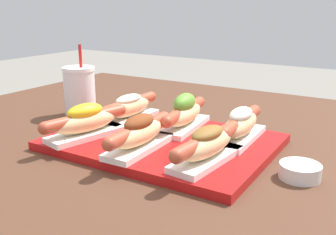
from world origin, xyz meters
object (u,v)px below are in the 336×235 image
Objects in this scene: hot_dog_0 at (86,122)px; hot_dog_2 at (207,145)px; hot_dog_5 at (240,125)px; sauce_bowl at (300,170)px; hot_dog_1 at (139,133)px; serving_tray at (163,142)px; hot_dog_3 at (129,108)px; hot_dog_4 at (184,113)px; drink_cup at (80,91)px.

hot_dog_2 is (0.28, 0.01, -0.00)m from hot_dog_0.
hot_dog_5 reaches higher than sauce_bowl.
serving_tray is at bearing 88.33° from hot_dog_1.
hot_dog_5 is at bearing 149.42° from sauce_bowl.
hot_dog_5 is at bearing 27.98° from hot_dog_0.
hot_dog_5 is at bearing 1.36° from hot_dog_3.
hot_dog_1 reaches higher than hot_dog_3.
serving_tray is 0.29m from sauce_bowl.
hot_dog_3 is at bearing 153.77° from hot_dog_2.
hot_dog_1 is at bearing -93.10° from hot_dog_4.
hot_dog_4 is 0.33m from drink_cup.
drink_cup is (-0.32, 0.09, 0.06)m from serving_tray.
hot_dog_4 is (0.01, 0.08, 0.04)m from serving_tray.
hot_dog_4 reaches higher than hot_dog_3.
hot_dog_0 is 0.15m from hot_dog_3.
hot_dog_3 reaches higher than sauce_bowl.
hot_dog_4 is 0.14m from hot_dog_5.
hot_dog_4 reaches higher than hot_dog_5.
hot_dog_4 is (0.01, 0.16, 0.00)m from hot_dog_1.
serving_tray is at bearing 29.17° from hot_dog_0.
hot_dog_4 is at bearing 161.60° from sauce_bowl.
hot_dog_5 is 3.00× the size of sauce_bowl.
hot_dog_2 is 0.17m from sauce_bowl.
drink_cup is at bearing 151.63° from hot_dog_1.
hot_dog_3 is at bearing -174.10° from hot_dog_4.
hot_dog_3 is (-0.14, 0.15, -0.00)m from hot_dog_1.
sauce_bowl is (0.43, 0.07, -0.04)m from hot_dog_0.
hot_dog_5 is 0.17m from sauce_bowl.
hot_dog_4 reaches higher than hot_dog_0.
serving_tray is 2.36× the size of drink_cup.
sauce_bowl is at bearing -9.56° from drink_cup.
hot_dog_1 is 3.00× the size of sauce_bowl.
hot_dog_3 is at bearing -178.64° from hot_dog_5.
hot_dog_4 is (0.14, 0.01, 0.00)m from hot_dog_3.
serving_tray is 2.10× the size of hot_dog_4.
hot_dog_3 reaches higher than serving_tray.
hot_dog_1 is at bearing -174.92° from hot_dog_2.
hot_dog_2 is (0.14, 0.01, -0.00)m from hot_dog_1.
drink_cup is at bearing 160.79° from hot_dog_2.
hot_dog_0 is 0.98× the size of hot_dog_1.
hot_dog_0 reaches higher than hot_dog_1.
serving_tray is 2.09× the size of hot_dog_1.
hot_dog_0 is at bearing -150.83° from serving_tray.
hot_dog_0 is at bearing -43.76° from drink_cup.
serving_tray is at bearing -25.41° from hot_dog_3.
serving_tray is at bearing -94.56° from hot_dog_4.
hot_dog_0 is 0.44m from sauce_bowl.
sauce_bowl is at bearing 20.51° from hot_dog_2.
serving_tray is at bearing -15.60° from drink_cup.
hot_dog_1 is (-0.00, -0.08, 0.04)m from serving_tray.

